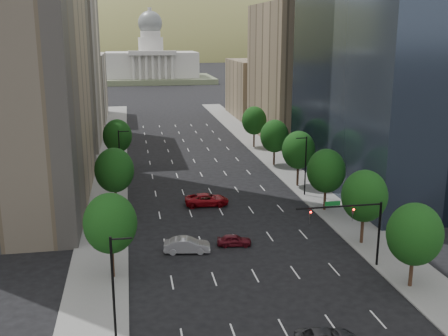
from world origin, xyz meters
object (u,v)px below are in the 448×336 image
capitol (151,64)px  car_maroon (234,240)px  traffic_signal (357,221)px  car_red_far (207,200)px  car_silver (187,245)px

capitol → car_maroon: 211.87m
traffic_signal → capitol: (-10.53, 219.71, 3.40)m
traffic_signal → car_maroon: (-11.09, 7.99, -4.51)m
capitol → car_maroon: (-0.56, -211.72, -7.91)m
capitol → car_red_far: (-1.50, -196.67, -7.72)m
car_red_far → traffic_signal: bearing=-151.0°
capitol → car_red_far: capitol is taller
traffic_signal → car_red_far: bearing=117.6°
traffic_signal → capitol: bearing=92.7°
car_maroon → car_silver: car_silver is taller
capitol → car_red_far: bearing=-90.4°
traffic_signal → capitol: capitol is taller
car_maroon → car_red_far: size_ratio=0.63×
traffic_signal → car_silver: 18.54m
car_maroon → car_red_far: (-0.94, 15.06, 0.19)m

